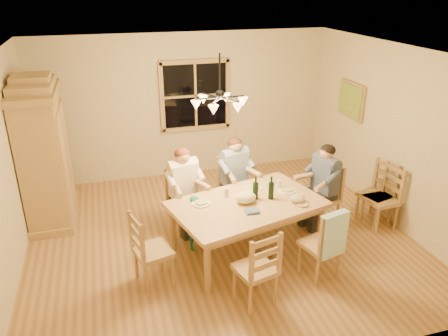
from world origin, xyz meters
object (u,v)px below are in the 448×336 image
object	(u,v)px
dining_table	(247,209)
chair_near_right	(319,255)
adult_woman	(183,180)
chair_spare_back	(374,204)
chair_end_left	(154,261)
adult_slate_man	(325,176)
chandelier	(220,101)
wine_bottle_a	(256,188)
chair_near_left	(255,280)
chair_end_right	(321,207)
chair_far_right	(234,198)
child	(196,223)
armoire	(45,156)
chair_spare_front	(380,209)
chair_far_left	(185,212)
adult_plaid_man	(235,168)
wine_bottle_b	(271,188)

from	to	relation	value
dining_table	chair_near_right	xyz separation A→B (m)	(0.72, -0.79, -0.36)
adult_woman	chair_spare_back	distance (m)	3.01
chair_end_left	adult_slate_man	world-z (taller)	adult_slate_man
chandelier	wine_bottle_a	distance (m)	1.27
chair_end_left	chair_near_left	bearing A→B (deg)	43.26
chandelier	chair_near_right	size ratio (longest dim) A/B	0.78
chair_end_left	chair_spare_back	world-z (taller)	same
chair_end_left	adult_woman	xyz separation A→B (m)	(0.62, 1.14, 0.54)
adult_slate_man	chair_near_right	bearing A→B (deg)	136.74
chair_end_right	chair_far_right	bearing A→B (deg)	46.64
child	armoire	bearing A→B (deg)	123.78
armoire	chair_spare_back	xyz separation A→B (m)	(4.87, -1.55, -0.75)
chair_near_right	chair_end_right	xyz separation A→B (m)	(0.62, 1.14, 0.00)
chair_spare_front	chair_near_left	bearing A→B (deg)	109.90
child	chair_near_left	bearing A→B (deg)	-91.01
wine_bottle_a	child	size ratio (longest dim) A/B	0.40
chair_far_left	chair_end_left	bearing A→B (deg)	46.74
chair_near_right	adult_plaid_man	distance (m)	1.97
chandelier	chair_spare_back	xyz separation A→B (m)	(2.45, -0.20, -1.77)
dining_table	chair_end_right	size ratio (longest dim) A/B	2.27
wine_bottle_b	chair_far_left	bearing A→B (deg)	144.62
wine_bottle_a	chandelier	bearing A→B (deg)	139.97
chair_near_left	chair_near_right	distance (m)	1.00
chair_far_left	chair_spare_front	size ratio (longest dim) A/B	1.00
adult_plaid_man	adult_woman	bearing A→B (deg)	0.00
chair_near_right	chair_end_right	distance (m)	1.30
chair_end_right	wine_bottle_b	bearing A→B (deg)	93.66
chandelier	adult_slate_man	distance (m)	2.03
chair_end_right	chair_spare_front	distance (m)	0.89
adult_woman	chair_spare_back	world-z (taller)	adult_woman
adult_woman	child	bearing A→B (deg)	81.69
chandelier	adult_woman	distance (m)	1.37
chair_end_right	adult_plaid_man	size ratio (longest dim) A/B	1.13
chair_end_right	child	bearing A→B (deg)	78.63
adult_slate_man	adult_woman	bearing A→B (deg)	63.43
chair_far_left	chair_spare_back	size ratio (longest dim) A/B	1.00
chair_end_left	child	size ratio (longest dim) A/B	1.21
chair_end_right	adult_plaid_man	world-z (taller)	adult_plaid_man
wine_bottle_a	chair_far_right	bearing A→B (deg)	90.49
chair_near_right	adult_plaid_man	size ratio (longest dim) A/B	1.13
chandelier	chair_near_left	distance (m)	2.30
chandelier	adult_plaid_man	distance (m)	1.43
wine_bottle_a	chair_spare_front	distance (m)	2.13
chair_near_right	chair_spare_back	size ratio (longest dim) A/B	1.00
adult_plaid_man	adult_slate_man	bearing A→B (deg)	136.64
dining_table	adult_plaid_man	size ratio (longest dim) A/B	2.57
armoire	wine_bottle_a	distance (m)	3.30
chair_far_right	wine_bottle_a	size ratio (longest dim) A/B	3.00
chair_far_left	chair_far_right	world-z (taller)	same
wine_bottle_a	child	world-z (taller)	wine_bottle_a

